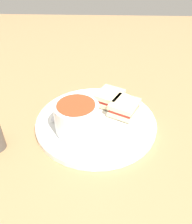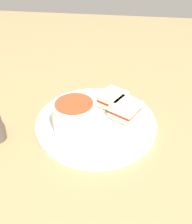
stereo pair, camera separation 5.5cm
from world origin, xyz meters
TOP-DOWN VIEW (x-y plane):
  - ground_plane at (0.00, 0.00)m, footprint 2.40×2.40m
  - plate at (0.00, 0.00)m, footprint 0.31×0.31m
  - soup_bowl at (0.04, -0.04)m, footprint 0.10×0.10m
  - spoon at (0.00, -0.10)m, footprint 0.10×0.07m
  - sandwich_half_near at (-0.03, 0.07)m, footprint 0.09×0.09m
  - sandwich_half_far at (-0.07, 0.03)m, footprint 0.09×0.09m

SIDE VIEW (x-z plane):
  - ground_plane at x=0.00m, z-range 0.00..0.00m
  - plate at x=0.00m, z-range 0.00..0.02m
  - spoon at x=0.00m, z-range 0.02..0.03m
  - sandwich_half_near at x=-0.03m, z-range 0.02..0.05m
  - sandwich_half_far at x=-0.07m, z-range 0.02..0.05m
  - soup_bowl at x=0.04m, z-range 0.02..0.09m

